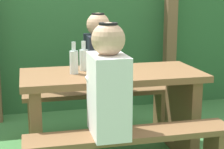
% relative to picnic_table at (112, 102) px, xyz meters
% --- Properties ---
extents(hedge_backdrop, '(6.40, 0.65, 1.67)m').
position_rel_picnic_table_xyz_m(hedge_backdrop, '(0.00, 1.76, 0.33)').
color(hedge_backdrop, '#2D5F32').
rests_on(hedge_backdrop, ground_plane).
extents(pergola_post_right, '(0.12, 0.12, 2.26)m').
position_rel_picnic_table_xyz_m(pergola_post_right, '(0.98, 1.22, 0.62)').
color(pergola_post_right, brown).
rests_on(pergola_post_right, ground_plane).
extents(picnic_table, '(1.40, 0.64, 0.75)m').
position_rel_picnic_table_xyz_m(picnic_table, '(0.00, 0.00, 0.00)').
color(picnic_table, brown).
rests_on(picnic_table, ground_plane).
extents(bench_far, '(1.40, 0.24, 0.46)m').
position_rel_picnic_table_xyz_m(bench_far, '(0.00, 0.54, -0.18)').
color(bench_far, brown).
rests_on(bench_far, ground_plane).
extents(person_white_shirt, '(0.25, 0.35, 0.72)m').
position_rel_picnic_table_xyz_m(person_white_shirt, '(-0.15, -0.53, 0.28)').
color(person_white_shirt, white).
rests_on(person_white_shirt, bench_near).
extents(person_black_coat, '(0.25, 0.35, 0.72)m').
position_rel_picnic_table_xyz_m(person_black_coat, '(0.00, 0.53, 0.28)').
color(person_black_coat, black).
rests_on(person_black_coat, bench_far).
extents(drinking_glass, '(0.07, 0.07, 0.08)m').
position_rel_picnic_table_xyz_m(drinking_glass, '(0.02, -0.04, 0.28)').
color(drinking_glass, silver).
rests_on(drinking_glass, picnic_table).
extents(bottle_left, '(0.07, 0.07, 0.23)m').
position_rel_picnic_table_xyz_m(bottle_left, '(-0.20, 0.11, 0.34)').
color(bottle_left, silver).
rests_on(bottle_left, picnic_table).
extents(bottle_right, '(0.07, 0.07, 0.24)m').
position_rel_picnic_table_xyz_m(bottle_right, '(-0.29, 0.01, 0.34)').
color(bottle_right, silver).
rests_on(bottle_right, picnic_table).
extents(bottle_center, '(0.06, 0.06, 0.23)m').
position_rel_picnic_table_xyz_m(bottle_center, '(-0.07, -0.06, 0.34)').
color(bottle_center, silver).
rests_on(bottle_center, picnic_table).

